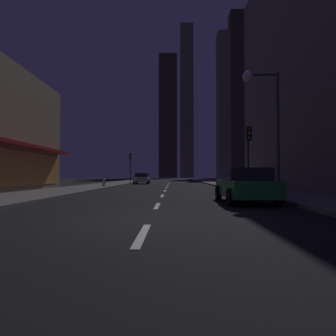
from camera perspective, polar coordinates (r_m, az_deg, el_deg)
The scene contains 14 objects.
ground_plane at distance 39.54m, azimuth 0.13°, elevation -3.21°, with size 78.00×136.00×0.10m, color black.
sidewalk_right at distance 40.05m, azimuth 10.21°, elevation -2.98°, with size 4.00×76.00×0.15m, color #605E59.
sidewalk_left at distance 40.25m, azimuth -9.89°, elevation -2.97°, with size 4.00×76.00×0.15m, color #605E59.
lane_marking_center at distance 23.75m, azimuth -0.44°, elevation -4.23°, with size 0.16×38.60×0.01m.
skyscraper_distant_tall at distance 139.31m, azimuth 0.00°, elevation 10.27°, with size 8.61×5.38×58.99m, color #373529.
skyscraper_distant_mid at distance 141.40m, azimuth 3.74°, elevation 13.02°, with size 6.06×8.10×73.01m, color #645F4B.
skyscraper_distant_short at distance 139.00m, azimuth 11.24°, elevation 12.13°, with size 7.02×7.93×67.52m, color #65604B.
skyscraper_distant_slender at distance 140.80m, azimuth 13.60°, elevation 13.95°, with size 6.87×7.31×76.96m, color #2E2C23.
car_parked_near at distance 12.37m, azimuth 15.09°, elevation -3.31°, with size 1.98×4.24×1.45m.
car_parked_far at distance 38.90m, azimuth -5.20°, elevation -2.06°, with size 1.98×4.24×1.45m.
fire_hydrant_far_left at distance 27.56m, azimuth -12.65°, elevation -2.88°, with size 0.42×0.30×0.65m.
traffic_light_near_right at distance 19.32m, azimuth 15.76°, elevation 4.66°, with size 0.32×0.48×4.20m.
traffic_light_far_left at distance 41.27m, azimuth -7.50°, elevation 1.38°, with size 0.32×0.48×4.20m.
street_lamp_right at distance 16.50m, azimuth 18.27°, elevation 12.34°, with size 1.96×0.56×6.58m.
Camera 1 is at (0.59, -7.52, 1.15)m, focal length 30.62 mm.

